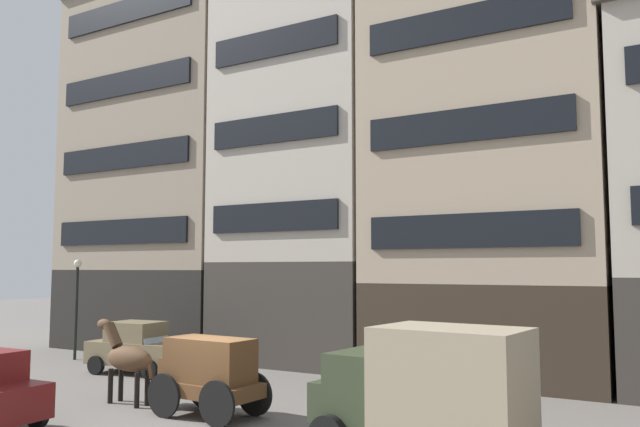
{
  "coord_description": "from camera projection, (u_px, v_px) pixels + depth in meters",
  "views": [
    {
      "loc": [
        10.7,
        -12.32,
        3.77
      ],
      "look_at": [
        2.25,
        2.05,
        5.22
      ],
      "focal_mm": 35.35,
      "sensor_mm": 36.0,
      "label": 1
    }
  ],
  "objects": [
    {
      "name": "building_far_left",
      "position": [
        170.0,
        164.0,
        30.81
      ],
      "size": [
        9.86,
        6.48,
        17.66
      ],
      "color": "black",
      "rests_on": "ground_plane"
    },
    {
      "name": "delivery_truck_near",
      "position": [
        425.0,
        387.0,
        12.44
      ],
      "size": [
        4.48,
        2.44,
        2.62
      ],
      "color": "#2D3823",
      "rests_on": "ground_plane"
    },
    {
      "name": "sedan_dark",
      "position": [
        138.0,
        348.0,
        22.66
      ],
      "size": [
        3.84,
        2.15,
        1.83
      ],
      "color": "#7A6B4C",
      "rests_on": "ground_plane"
    },
    {
      "name": "ground_plane",
      "position": [
        201.0,
        420.0,
        15.66
      ],
      "size": [
        120.0,
        120.0,
        0.0
      ],
      "primitive_type": "plane",
      "color": "#605B56"
    },
    {
      "name": "building_center_right",
      "position": [
        491.0,
        131.0,
        22.86
      ],
      "size": [
        8.47,
        6.48,
        17.37
      ],
      "color": "#33281E",
      "rests_on": "ground_plane"
    },
    {
      "name": "streetlamp_curbside",
      "position": [
        77.0,
        294.0,
        26.19
      ],
      "size": [
        0.32,
        0.32,
        4.12
      ],
      "color": "black",
      "rests_on": "ground_plane"
    },
    {
      "name": "building_center_left",
      "position": [
        314.0,
        143.0,
        26.69
      ],
      "size": [
        7.25,
        6.48,
        18.04
      ],
      "color": "#38332D",
      "rests_on": "ground_plane"
    },
    {
      "name": "cargo_wagon",
      "position": [
        208.0,
        371.0,
        16.1
      ],
      "size": [
        2.97,
        1.64,
        1.98
      ],
      "color": "brown",
      "rests_on": "ground_plane"
    },
    {
      "name": "draft_horse",
      "position": [
        127.0,
        358.0,
        17.6
      ],
      "size": [
        2.35,
        0.68,
        2.3
      ],
      "color": "#513823",
      "rests_on": "ground_plane"
    }
  ]
}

